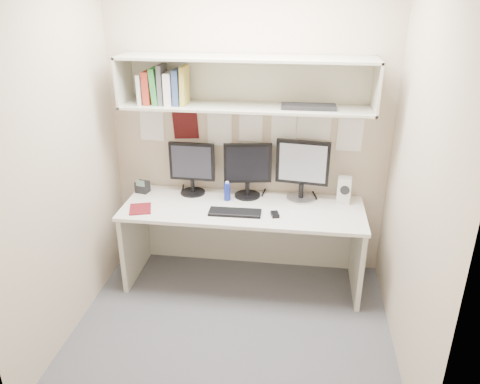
# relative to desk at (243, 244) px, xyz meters

# --- Properties ---
(floor) EXTENTS (2.40, 2.00, 0.01)m
(floor) POSITION_rel_desk_xyz_m (0.00, -0.65, -0.37)
(floor) COLOR #494A4F
(floor) RESTS_ON ground
(wall_back) EXTENTS (2.40, 0.02, 2.60)m
(wall_back) POSITION_rel_desk_xyz_m (0.00, 0.35, 0.93)
(wall_back) COLOR tan
(wall_back) RESTS_ON ground
(wall_front) EXTENTS (2.40, 0.02, 2.60)m
(wall_front) POSITION_rel_desk_xyz_m (0.00, -1.65, 0.93)
(wall_front) COLOR tan
(wall_front) RESTS_ON ground
(wall_left) EXTENTS (0.02, 2.00, 2.60)m
(wall_left) POSITION_rel_desk_xyz_m (-1.20, -0.65, 0.93)
(wall_left) COLOR tan
(wall_left) RESTS_ON ground
(wall_right) EXTENTS (0.02, 2.00, 2.60)m
(wall_right) POSITION_rel_desk_xyz_m (1.20, -0.65, 0.93)
(wall_right) COLOR tan
(wall_right) RESTS_ON ground
(desk) EXTENTS (2.00, 0.70, 0.73)m
(desk) POSITION_rel_desk_xyz_m (0.00, 0.00, 0.00)
(desk) COLOR silver
(desk) RESTS_ON floor
(overhead_hutch) EXTENTS (2.00, 0.38, 0.40)m
(overhead_hutch) POSITION_rel_desk_xyz_m (0.00, 0.21, 1.35)
(overhead_hutch) COLOR beige
(overhead_hutch) RESTS_ON wall_back
(pinned_papers) EXTENTS (1.92, 0.01, 0.48)m
(pinned_papers) POSITION_rel_desk_xyz_m (0.00, 0.34, 0.88)
(pinned_papers) COLOR white
(pinned_papers) RESTS_ON wall_back
(monitor_left) EXTENTS (0.40, 0.22, 0.46)m
(monitor_left) POSITION_rel_desk_xyz_m (-0.48, 0.22, 0.62)
(monitor_left) COLOR black
(monitor_left) RESTS_ON desk
(monitor_center) EXTENTS (0.41, 0.22, 0.48)m
(monitor_center) POSITION_rel_desk_xyz_m (0.01, 0.22, 0.62)
(monitor_center) COLOR black
(monitor_center) RESTS_ON desk
(monitor_right) EXTENTS (0.45, 0.25, 0.52)m
(monitor_right) POSITION_rel_desk_xyz_m (0.47, 0.22, 0.64)
(monitor_right) COLOR #A5A5AA
(monitor_right) RESTS_ON desk
(keyboard) EXTENTS (0.42, 0.16, 0.02)m
(keyboard) POSITION_rel_desk_xyz_m (-0.05, -0.15, 0.37)
(keyboard) COLOR black
(keyboard) RESTS_ON desk
(mouse) EXTENTS (0.08, 0.10, 0.03)m
(mouse) POSITION_rel_desk_xyz_m (0.27, -0.15, 0.38)
(mouse) COLOR black
(mouse) RESTS_ON desk
(speaker) EXTENTS (0.12, 0.13, 0.22)m
(speaker) POSITION_rel_desk_xyz_m (0.83, 0.20, 0.48)
(speaker) COLOR silver
(speaker) RESTS_ON desk
(blue_bottle) EXTENTS (0.05, 0.05, 0.17)m
(blue_bottle) POSITION_rel_desk_xyz_m (-0.15, 0.11, 0.44)
(blue_bottle) COLOR navy
(blue_bottle) RESTS_ON desk
(maroon_notebook) EXTENTS (0.23, 0.25, 0.01)m
(maroon_notebook) POSITION_rel_desk_xyz_m (-0.83, -0.17, 0.37)
(maroon_notebook) COLOR maroon
(maroon_notebook) RESTS_ON desk
(desk_phone) EXTENTS (0.13, 0.12, 0.13)m
(desk_phone) POSITION_rel_desk_xyz_m (-0.92, 0.17, 0.42)
(desk_phone) COLOR black
(desk_phone) RESTS_ON desk
(book_stack) EXTENTS (0.39, 0.19, 0.31)m
(book_stack) POSITION_rel_desk_xyz_m (-0.66, 0.14, 1.31)
(book_stack) COLOR beige
(book_stack) RESTS_ON overhead_hutch
(hutch_tray) EXTENTS (0.43, 0.17, 0.03)m
(hutch_tray) POSITION_rel_desk_xyz_m (0.49, 0.13, 1.19)
(hutch_tray) COLOR black
(hutch_tray) RESTS_ON overhead_hutch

